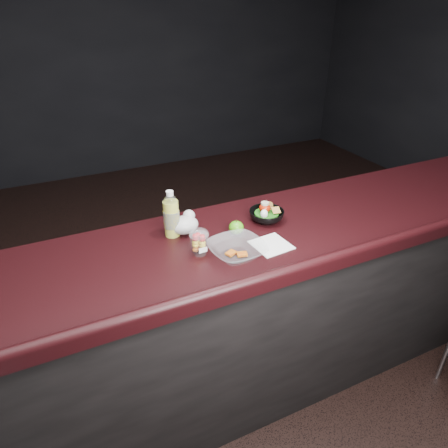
{
  "coord_description": "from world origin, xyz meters",
  "views": [
    {
      "loc": [
        -0.66,
        -1.14,
        2.01
      ],
      "look_at": [
        0.02,
        0.31,
        1.1
      ],
      "focal_mm": 32.0,
      "sensor_mm": 36.0,
      "label": 1
    }
  ],
  "objects_px": {
    "fruit_cup": "(199,241)",
    "takeout_bowl": "(237,250)",
    "green_apple": "(236,228)",
    "lemonade_bottle": "(171,217)",
    "snack_bowl": "(266,215)"
  },
  "relations": [
    {
      "from": "fruit_cup",
      "to": "takeout_bowl",
      "type": "bearing_deg",
      "value": -31.36
    },
    {
      "from": "green_apple",
      "to": "takeout_bowl",
      "type": "xyz_separation_m",
      "value": [
        -0.08,
        -0.17,
        -0.0
      ]
    },
    {
      "from": "fruit_cup",
      "to": "green_apple",
      "type": "height_order",
      "value": "fruit_cup"
    },
    {
      "from": "fruit_cup",
      "to": "lemonade_bottle",
      "type": "bearing_deg",
      "value": 105.42
    },
    {
      "from": "green_apple",
      "to": "takeout_bowl",
      "type": "height_order",
      "value": "green_apple"
    },
    {
      "from": "fruit_cup",
      "to": "takeout_bowl",
      "type": "height_order",
      "value": "fruit_cup"
    },
    {
      "from": "lemonade_bottle",
      "to": "snack_bowl",
      "type": "height_order",
      "value": "lemonade_bottle"
    },
    {
      "from": "takeout_bowl",
      "to": "lemonade_bottle",
      "type": "bearing_deg",
      "value": 124.24
    },
    {
      "from": "fruit_cup",
      "to": "green_apple",
      "type": "distance_m",
      "value": 0.24
    },
    {
      "from": "fruit_cup",
      "to": "snack_bowl",
      "type": "relative_size",
      "value": 0.56
    },
    {
      "from": "fruit_cup",
      "to": "green_apple",
      "type": "xyz_separation_m",
      "value": [
        0.22,
        0.09,
        -0.03
      ]
    },
    {
      "from": "snack_bowl",
      "to": "lemonade_bottle",
      "type": "bearing_deg",
      "value": 172.16
    },
    {
      "from": "takeout_bowl",
      "to": "green_apple",
      "type": "bearing_deg",
      "value": 64.13
    },
    {
      "from": "takeout_bowl",
      "to": "snack_bowl",
      "type": "bearing_deg",
      "value": 38.72
    },
    {
      "from": "lemonade_bottle",
      "to": "fruit_cup",
      "type": "bearing_deg",
      "value": -74.58
    }
  ]
}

